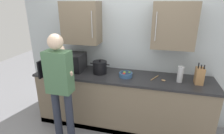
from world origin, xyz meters
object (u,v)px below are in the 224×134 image
object	(u,v)px
microwave_oven	(68,62)
stock_pot	(100,67)
knife_block	(199,76)
person_figure	(60,83)
wooden_spoon	(159,79)
fruit_bowl	(126,74)
thermos_flask	(180,74)

from	to	relation	value
microwave_oven	stock_pot	xyz separation A→B (m)	(0.58, -0.02, -0.05)
knife_block	person_figure	distance (m)	1.97
knife_block	wooden_spoon	bearing A→B (deg)	179.67
microwave_oven	stock_pot	bearing A→B (deg)	-1.60
fruit_bowl	thermos_flask	size ratio (longest dim) A/B	0.87
microwave_oven	fruit_bowl	world-z (taller)	microwave_oven
knife_block	person_figure	bearing A→B (deg)	-161.05
wooden_spoon	thermos_flask	xyz separation A→B (m)	(0.29, -0.00, 0.11)
thermos_flask	person_figure	bearing A→B (deg)	-158.31
knife_block	wooden_spoon	size ratio (longest dim) A/B	1.42
knife_block	thermos_flask	distance (m)	0.26
person_figure	thermos_flask	bearing A→B (deg)	21.69
thermos_flask	stock_pot	world-z (taller)	thermos_flask
microwave_oven	knife_block	xyz separation A→B (m)	(2.09, -0.05, -0.03)
wooden_spoon	stock_pot	bearing A→B (deg)	178.03
person_figure	microwave_oven	bearing A→B (deg)	108.04
person_figure	knife_block	bearing A→B (deg)	18.95
thermos_flask	stock_pot	size ratio (longest dim) A/B	0.73
wooden_spoon	thermos_flask	size ratio (longest dim) A/B	0.95
thermos_flask	person_figure	distance (m)	1.73
stock_pot	knife_block	bearing A→B (deg)	-1.37
wooden_spoon	person_figure	bearing A→B (deg)	-153.86
microwave_oven	thermos_flask	size ratio (longest dim) A/B	2.91
wooden_spoon	stock_pot	size ratio (longest dim) A/B	0.69
microwave_oven	fruit_bowl	bearing A→B (deg)	-3.66
microwave_oven	thermos_flask	world-z (taller)	microwave_oven
microwave_oven	person_figure	xyz separation A→B (m)	(0.23, -0.69, -0.07)
wooden_spoon	microwave_oven	bearing A→B (deg)	178.17
thermos_flask	wooden_spoon	bearing A→B (deg)	179.04
stock_pot	fruit_bowl	bearing A→B (deg)	-6.34
microwave_oven	stock_pot	world-z (taller)	microwave_oven
knife_block	stock_pot	size ratio (longest dim) A/B	0.98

